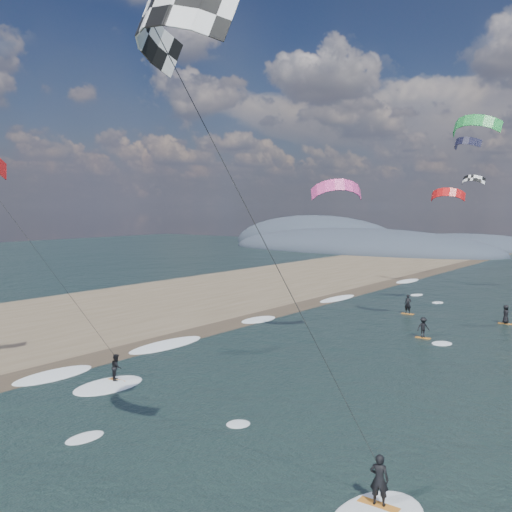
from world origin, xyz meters
The scene contains 9 objects.
ground centered at (0.00, 0.00, 0.00)m, with size 260.00×260.00×0.00m, color black.
sand_strip centered at (-24.00, 10.00, 0.00)m, with size 26.00×240.00×0.00m, color brown.
wet_sand_strip centered at (-12.00, 10.00, 0.00)m, with size 3.00×240.00×0.00m, color #382D23.
coastal_hills centered at (-44.84, 107.86, 0.00)m, with size 80.00×41.00×15.00m.
kitesurfer_near_a centered at (6.90, -0.95, 11.82)m, with size 7.86×9.07×15.66m.
kitesurfer_near_b centered at (-9.56, 3.36, 8.03)m, with size 6.61×9.05×13.14m.
far_kitesurfers centered at (2.43, 32.68, 0.81)m, with size 9.25×10.08×1.77m.
bg_kite_field centered at (0.72, 49.11, 12.68)m, with size 13.46×66.51×8.07m.
shoreline_surf centered at (-10.80, 14.75, 0.00)m, with size 2.40×79.40×0.11m.
Camera 1 is at (17.54, -12.51, 9.68)m, focal length 40.00 mm.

